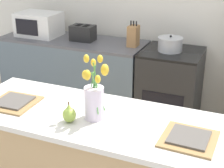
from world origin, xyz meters
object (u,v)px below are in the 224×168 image
(stove_range, at_px, (170,91))
(plate_setting_left, at_px, (14,102))
(flower_vase, at_px, (94,98))
(pear_figurine, at_px, (69,114))
(plate_setting_right, at_px, (189,138))
(knife_block, at_px, (133,36))
(cooking_pot, at_px, (170,44))
(microwave, at_px, (39,24))
(toaster, at_px, (83,33))

(stove_range, distance_m, plate_setting_left, 1.85)
(flower_vase, height_order, pear_figurine, flower_vase)
(plate_setting_right, relative_size, knife_block, 1.13)
(cooking_pot, xyz_separation_m, microwave, (-1.57, 0.01, 0.06))
(microwave, distance_m, knife_block, 1.16)
(pear_figurine, distance_m, plate_setting_right, 0.71)
(pear_figurine, bearing_deg, knife_block, 96.90)
(toaster, relative_size, knife_block, 1.04)
(plate_setting_left, relative_size, cooking_pot, 1.21)
(flower_vase, bearing_deg, toaster, 119.49)
(flower_vase, bearing_deg, plate_setting_right, -2.46)
(plate_setting_left, relative_size, plate_setting_right, 1.00)
(pear_figurine, height_order, microwave, microwave)
(plate_setting_left, relative_size, toaster, 1.09)
(toaster, height_order, microwave, microwave)
(stove_range, distance_m, plate_setting_right, 1.79)
(stove_range, xyz_separation_m, plate_setting_right, (0.49, -1.65, 0.48))
(knife_block, bearing_deg, flower_vase, -78.62)
(pear_figurine, relative_size, knife_block, 0.50)
(stove_range, xyz_separation_m, plate_setting_left, (-0.69, -1.65, 0.48))
(plate_setting_left, relative_size, microwave, 0.64)
(cooking_pot, distance_m, knife_block, 0.40)
(pear_figurine, bearing_deg, plate_setting_right, 6.16)
(stove_range, height_order, cooking_pot, cooking_pot)
(plate_setting_right, distance_m, microwave, 2.66)
(cooking_pot, bearing_deg, flower_vase, -92.54)
(flower_vase, distance_m, knife_block, 1.67)
(plate_setting_left, bearing_deg, cooking_pot, 68.11)
(pear_figurine, height_order, plate_setting_right, pear_figurine)
(pear_figurine, xyz_separation_m, toaster, (-0.80, 1.74, 0.01))
(pear_figurine, bearing_deg, cooking_pot, 83.67)
(plate_setting_left, distance_m, toaster, 1.69)
(flower_vase, height_order, plate_setting_left, flower_vase)
(plate_setting_left, xyz_separation_m, cooking_pot, (0.66, 1.65, 0.04))
(toaster, distance_m, microwave, 0.57)
(stove_range, bearing_deg, toaster, 179.76)
(stove_range, height_order, toaster, toaster)
(pear_figurine, relative_size, microwave, 0.28)
(stove_range, height_order, flower_vase, flower_vase)
(stove_range, height_order, knife_block, knife_block)
(plate_setting_right, distance_m, cooking_pot, 1.73)
(plate_setting_left, distance_m, plate_setting_right, 1.18)
(plate_setting_left, xyz_separation_m, knife_block, (0.26, 1.66, 0.08))
(plate_setting_left, height_order, knife_block, knife_block)
(toaster, bearing_deg, plate_setting_left, -78.62)
(stove_range, bearing_deg, knife_block, 178.64)
(flower_vase, xyz_separation_m, plate_setting_left, (-0.59, -0.03, -0.13))
(flower_vase, relative_size, cooking_pot, 1.61)
(toaster, distance_m, cooking_pot, 1.00)
(flower_vase, relative_size, plate_setting_left, 1.33)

